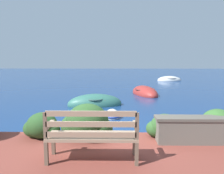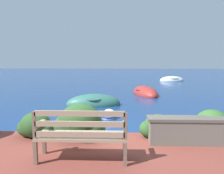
% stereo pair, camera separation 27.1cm
% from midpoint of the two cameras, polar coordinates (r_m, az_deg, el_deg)
% --- Properties ---
extents(ground_plane, '(80.00, 80.00, 0.00)m').
position_cam_midpoint_polar(ground_plane, '(5.47, -4.71, -13.88)').
color(ground_plane, navy).
extents(park_bench, '(1.57, 0.48, 0.93)m').
position_cam_midpoint_polar(park_bench, '(3.84, -7.27, -12.08)').
color(park_bench, brown).
rests_on(park_bench, patio_terrace).
extents(stone_wall, '(1.88, 0.39, 0.56)m').
position_cam_midpoint_polar(stone_wall, '(4.97, 20.46, -10.39)').
color(stone_wall, '#666056').
rests_on(stone_wall, patio_terrace).
extents(hedge_clump_left, '(0.85, 0.61, 0.58)m').
position_cam_midpoint_polar(hedge_clump_left, '(5.23, -19.32, -9.81)').
color(hedge_clump_left, '#284C23').
rests_on(hedge_clump_left, patio_terrace).
extents(hedge_clump_centre, '(1.16, 0.84, 0.79)m').
position_cam_midpoint_polar(hedge_clump_centre, '(4.91, -8.20, -9.48)').
color(hedge_clump_centre, '#284C23').
rests_on(hedge_clump_centre, patio_terrace).
extents(hedge_clump_right, '(0.80, 0.57, 0.54)m').
position_cam_midpoint_polar(hedge_clump_right, '(5.08, 11.99, -10.28)').
color(hedge_clump_right, '#2D5628').
rests_on(hedge_clump_right, patio_terrace).
extents(hedge_clump_far_right, '(0.95, 0.68, 0.65)m').
position_cam_midpoint_polar(hedge_clump_far_right, '(5.45, 24.47, -9.05)').
color(hedge_clump_far_right, '#38662D').
rests_on(hedge_clump_far_right, patio_terrace).
extents(rowboat_nearest, '(2.43, 1.31, 0.88)m').
position_cam_midpoint_polar(rowboat_nearest, '(9.36, -5.32, -4.42)').
color(rowboat_nearest, '#336B5B').
rests_on(rowboat_nearest, ground_plane).
extents(rowboat_mid, '(1.73, 2.66, 0.84)m').
position_cam_midpoint_polar(rowboat_mid, '(12.33, 7.94, -1.61)').
color(rowboat_mid, '#9E2D28').
rests_on(rowboat_mid, ground_plane).
extents(rowboat_far, '(2.43, 1.74, 0.77)m').
position_cam_midpoint_polar(rowboat_far, '(20.43, 14.34, 1.76)').
color(rowboat_far, silver).
rests_on(rowboat_far, ground_plane).
extents(mooring_buoy, '(0.52, 0.52, 0.48)m').
position_cam_midpoint_polar(mooring_buoy, '(7.36, -1.02, -7.57)').
color(mooring_buoy, white).
rests_on(mooring_buoy, ground_plane).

